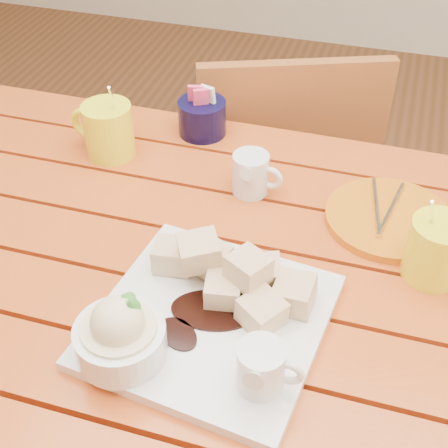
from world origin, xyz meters
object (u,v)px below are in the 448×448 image
(coffee_mug_left, at_px, (107,129))
(chair_far, at_px, (279,184))
(coffee_mug_right, at_px, (438,249))
(dessert_plate, at_px, (193,316))
(table, at_px, (212,313))
(orange_saucer, at_px, (390,219))

(coffee_mug_left, xyz_separation_m, chair_far, (0.25, 0.37, -0.33))
(coffee_mug_right, distance_m, chair_far, 0.69)
(coffee_mug_right, bearing_deg, coffee_mug_left, 164.38)
(coffee_mug_right, height_order, chair_far, coffee_mug_right)
(dessert_plate, xyz_separation_m, chair_far, (-0.03, 0.72, -0.31))
(coffee_mug_left, distance_m, chair_far, 0.55)
(table, relative_size, coffee_mug_right, 8.55)
(chair_far, bearing_deg, table, 70.01)
(dessert_plate, height_order, orange_saucer, dessert_plate)
(dessert_plate, xyz_separation_m, coffee_mug_right, (0.29, 0.20, 0.02))
(dessert_plate, xyz_separation_m, orange_saucer, (0.23, 0.30, -0.03))
(table, relative_size, chair_far, 1.42)
(table, bearing_deg, coffee_mug_right, 13.00)
(table, height_order, dessert_plate, dessert_plate)
(table, bearing_deg, coffee_mug_left, 139.68)
(orange_saucer, xyz_separation_m, chair_far, (-0.26, 0.42, -0.29))
(dessert_plate, distance_m, coffee_mug_left, 0.45)
(coffee_mug_left, distance_m, orange_saucer, 0.51)
(dessert_plate, distance_m, coffee_mug_right, 0.36)
(dessert_plate, relative_size, coffee_mug_left, 2.17)
(chair_far, bearing_deg, orange_saucer, 100.20)
(coffee_mug_left, height_order, coffee_mug_right, coffee_mug_left)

